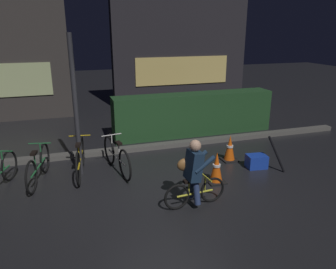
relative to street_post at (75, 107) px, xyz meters
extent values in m
plane|color=black|center=(1.61, -1.20, -1.48)|extent=(40.00, 40.00, 0.00)
cube|color=#56544F|center=(1.61, 1.00, -1.42)|extent=(12.00, 0.24, 0.12)
cube|color=#214723|center=(3.41, 1.90, -0.87)|extent=(4.80, 0.70, 1.22)
cube|color=#383330|center=(-2.02, 5.30, 0.78)|extent=(4.19, 0.50, 4.52)
cube|color=#BFCC8C|center=(-2.02, 5.03, -0.08)|extent=(2.93, 0.04, 1.10)
cube|color=#262328|center=(4.45, 6.00, 0.80)|extent=(5.56, 0.50, 4.57)
cube|color=#F2D172|center=(4.45, 5.73, -0.08)|extent=(3.89, 0.04, 1.10)
cylinder|color=#2D2D33|center=(0.00, 0.00, 0.00)|extent=(0.10, 0.10, 2.96)
torus|color=black|center=(-1.42, 0.11, -1.16)|extent=(0.25, 0.62, 0.64)
cylinder|color=#236B38|center=(-1.49, -0.09, -0.96)|extent=(0.03, 0.03, 0.40)
cylinder|color=#236B38|center=(-1.49, -0.09, -0.76)|extent=(0.44, 0.17, 0.02)
torus|color=black|center=(-0.73, 0.31, -1.15)|extent=(0.18, 0.66, 0.66)
torus|color=black|center=(-0.94, -0.66, -1.15)|extent=(0.18, 0.66, 0.66)
cylinder|color=#236B38|center=(-0.84, -0.17, -1.15)|extent=(0.24, 0.97, 0.04)
cylinder|color=#236B38|center=(-0.88, -0.34, -0.97)|extent=(0.03, 0.03, 0.37)
cube|color=black|center=(-0.88, -0.34, -0.78)|extent=(0.14, 0.22, 0.05)
cylinder|color=#236B38|center=(-0.78, 0.09, -0.94)|extent=(0.03, 0.03, 0.42)
cylinder|color=#236B38|center=(-0.78, 0.09, -0.73)|extent=(0.45, 0.12, 0.02)
torus|color=black|center=(0.07, 0.46, -1.13)|extent=(0.14, 0.70, 0.70)
torus|color=black|center=(-0.07, -0.58, -1.13)|extent=(0.14, 0.70, 0.70)
cylinder|color=gold|center=(0.00, -0.06, -1.13)|extent=(0.18, 1.04, 0.04)
cylinder|color=gold|center=(-0.02, -0.24, -0.94)|extent=(0.03, 0.03, 0.39)
cube|color=black|center=(-0.02, -0.24, -0.74)|extent=(0.13, 0.21, 0.05)
cylinder|color=gold|center=(0.04, 0.23, -0.91)|extent=(0.03, 0.03, 0.44)
cylinder|color=gold|center=(0.04, 0.23, -0.69)|extent=(0.46, 0.09, 0.02)
torus|color=black|center=(0.68, 0.35, -1.14)|extent=(0.16, 0.68, 0.69)
torus|color=black|center=(0.86, -0.66, -1.14)|extent=(0.16, 0.68, 0.69)
cylinder|color=silver|center=(0.77, -0.16, -1.14)|extent=(0.22, 1.02, 0.04)
cylinder|color=silver|center=(0.80, -0.33, -0.95)|extent=(0.03, 0.03, 0.38)
cube|color=black|center=(0.80, -0.33, -0.75)|extent=(0.13, 0.21, 0.05)
cylinder|color=silver|center=(0.72, 0.12, -0.92)|extent=(0.03, 0.03, 0.43)
cylinder|color=silver|center=(0.72, 0.12, -0.71)|extent=(0.46, 0.10, 0.02)
cube|color=black|center=(2.63, -1.30, -1.47)|extent=(0.36, 0.36, 0.03)
cone|color=#EA560F|center=(2.63, -1.30, -1.14)|extent=(0.26, 0.26, 0.63)
cylinder|color=white|center=(2.63, -1.30, -1.11)|extent=(0.16, 0.16, 0.05)
cube|color=black|center=(3.45, -0.33, -1.47)|extent=(0.36, 0.36, 0.03)
cone|color=#EA560F|center=(3.45, -0.33, -1.15)|extent=(0.26, 0.26, 0.60)
cylinder|color=white|center=(3.45, -0.33, -1.12)|extent=(0.16, 0.16, 0.05)
cube|color=#193DB7|center=(3.83, -0.90, -1.33)|extent=(0.48, 0.37, 0.30)
torus|color=black|center=(2.21, -2.01, -1.24)|extent=(0.49, 0.08, 0.48)
torus|color=black|center=(1.51, -2.07, -1.24)|extent=(0.49, 0.08, 0.48)
cylinder|color=gold|center=(1.86, -2.04, -1.24)|extent=(0.70, 0.09, 0.04)
cylinder|color=gold|center=(1.73, -2.05, -1.11)|extent=(0.03, 0.03, 0.26)
cube|color=black|center=(1.73, -2.05, -0.98)|extent=(0.21, 0.12, 0.05)
cylinder|color=gold|center=(2.05, -2.03, -1.09)|extent=(0.03, 0.03, 0.30)
cylinder|color=gold|center=(2.05, -2.03, -0.94)|extent=(0.06, 0.46, 0.02)
cylinder|color=navy|center=(1.83, -1.95, -1.18)|extent=(0.13, 0.22, 0.42)
cylinder|color=navy|center=(1.85, -2.14, -1.18)|extent=(0.13, 0.22, 0.42)
cube|color=#192D47|center=(1.82, -2.05, -0.70)|extent=(0.29, 0.34, 0.54)
sphere|color=tan|center=(1.84, -2.04, -0.34)|extent=(0.20, 0.20, 0.20)
cylinder|color=#192D47|center=(1.95, -1.90, -0.65)|extent=(0.40, 0.11, 0.29)
cylinder|color=#192D47|center=(1.97, -2.17, -0.65)|extent=(0.40, 0.11, 0.29)
ellipsoid|color=brown|center=(1.74, -1.85, -0.75)|extent=(0.33, 0.19, 0.24)
cylinder|color=black|center=(4.16, -1.15, -1.10)|extent=(0.31, 0.40, 0.77)
camera|label=1|loc=(-0.19, -6.88, 1.56)|focal=35.12mm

